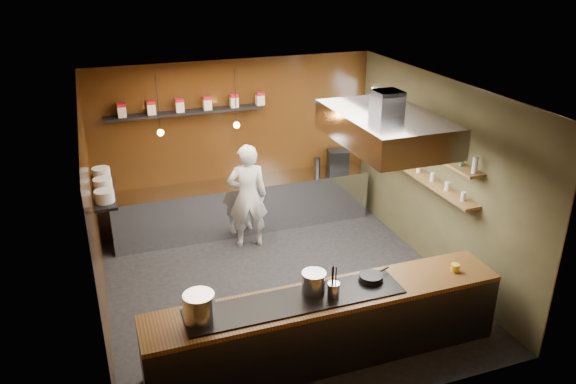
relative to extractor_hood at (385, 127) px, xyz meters
name	(u,v)px	position (x,y,z in m)	size (l,w,h in m)	color
floor	(284,290)	(-1.30, 0.40, -2.51)	(5.00, 5.00, 0.00)	black
back_wall	(237,144)	(-1.30, 2.90, -1.01)	(5.00, 5.00, 0.00)	black
left_wall	(95,226)	(-3.80, 0.40, -1.01)	(5.00, 5.00, 0.00)	black
right_wall	(438,176)	(1.20, 0.40, -1.01)	(5.00, 5.00, 0.00)	#454427
ceiling	(283,92)	(-1.30, 0.40, 0.49)	(5.00, 5.00, 0.00)	silver
window_pane	(383,122)	(1.15, 2.10, -0.61)	(1.00, 1.00, 0.00)	white
prep_counter	(244,205)	(-1.30, 2.57, -2.06)	(4.60, 0.65, 0.90)	silver
pass_counter	(327,327)	(-1.30, -1.20, -2.04)	(4.40, 0.72, 0.94)	#38383D
tin_shelf	(185,113)	(-2.20, 2.76, -0.31)	(2.60, 0.26, 0.04)	black
plate_shelf	(104,191)	(-3.64, 1.40, -0.96)	(0.30, 1.40, 0.04)	black
bottle_shelf_upper	(421,145)	(1.04, 0.70, -0.59)	(0.26, 2.80, 0.04)	brown
bottle_shelf_lower	(418,174)	(1.04, 0.70, -1.06)	(0.26, 2.80, 0.04)	brown
extractor_hood	(385,127)	(0.00, 0.00, 0.00)	(1.20, 2.00, 0.72)	#38383D
pendant_left	(160,129)	(-2.70, 2.10, -0.35)	(0.10, 0.10, 0.95)	black
pendant_right	(236,122)	(-1.50, 2.10, -0.35)	(0.10, 0.10, 0.95)	black
storage_tins	(194,104)	(-2.05, 2.76, -0.17)	(2.43, 0.13, 0.22)	beige
plate_stacks	(103,184)	(-3.64, 1.40, -0.86)	(0.26, 1.16, 0.16)	silver
bottles	(422,136)	(1.04, 0.70, -0.45)	(0.06, 2.66, 0.24)	silver
wine_glasses	(418,168)	(1.04, 0.70, -0.97)	(0.07, 2.37, 0.13)	silver
stockpot_large	(199,308)	(-2.83, -1.21, -1.40)	(0.34, 0.34, 0.33)	silver
stockpot_small	(314,283)	(-1.45, -1.13, -1.43)	(0.29, 0.29, 0.27)	silver
utensil_crock	(333,290)	(-1.27, -1.29, -1.47)	(0.14, 0.14, 0.19)	silver
frying_pan	(371,278)	(-0.69, -1.11, -1.53)	(0.46, 0.31, 0.08)	black
butter_jar	(455,268)	(0.43, -1.25, -1.54)	(0.11, 0.11, 0.10)	yellow
espresso_machine	(338,159)	(0.56, 2.64, -1.43)	(0.36, 0.34, 0.36)	black
chef	(248,196)	(-1.40, 1.94, -1.60)	(0.66, 0.43, 1.81)	silver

